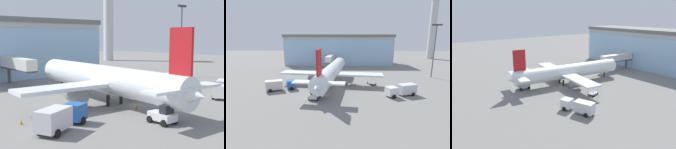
# 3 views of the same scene
# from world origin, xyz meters

# --- Properties ---
(ground) EXTENTS (240.00, 240.00, 0.00)m
(ground) POSITION_xyz_m (0.00, 0.00, 0.00)
(ground) COLOR gray
(terminal_building) EXTENTS (51.51, 14.95, 14.31)m
(terminal_building) POSITION_xyz_m (0.00, 41.72, 7.15)
(terminal_building) COLOR #B3B3B3
(terminal_building) RESTS_ON ground
(jet_bridge) EXTENTS (3.60, 13.51, 5.69)m
(jet_bridge) POSITION_xyz_m (-3.29, 27.81, 4.32)
(jet_bridge) COLOR silver
(jet_bridge) RESTS_ON ground
(control_tower) EXTENTS (7.26, 7.26, 40.08)m
(control_tower) POSITION_xyz_m (55.41, 62.82, 23.49)
(control_tower) COLOR silver
(control_tower) RESTS_ON ground
(apron_light_mast) EXTENTS (3.20, 0.40, 17.36)m
(apron_light_mast) POSITION_xyz_m (31.65, 12.68, 10.39)
(apron_light_mast) COLOR #59595E
(apron_light_mast) RESTS_ON ground
(airplane) EXTENTS (29.15, 36.24, 11.01)m
(airplane) POSITION_xyz_m (-1.45, 4.04, 3.57)
(airplane) COLOR white
(airplane) RESTS_ON ground
(catering_truck) EXTENTS (7.60, 4.73, 2.65)m
(catering_truck) POSITION_xyz_m (-14.38, -2.60, 1.47)
(catering_truck) COLOR #2659A5
(catering_truck) RESTS_ON ground
(fuel_truck) EXTENTS (7.62, 4.44, 2.65)m
(fuel_truck) POSITION_xyz_m (15.48, -6.18, 1.47)
(fuel_truck) COLOR silver
(fuel_truck) RESTS_ON ground
(baggage_cart) EXTENTS (2.33, 3.14, 1.50)m
(baggage_cart) POSITION_xyz_m (10.05, 3.27, 0.50)
(baggage_cart) COLOR gray
(baggage_cart) RESTS_ON ground
(pushback_tug) EXTENTS (2.52, 3.40, 2.30)m
(pushback_tug) POSITION_xyz_m (-4.52, -8.74, 0.97)
(pushback_tug) COLOR silver
(pushback_tug) RESTS_ON ground
(safety_cone_nose) EXTENTS (0.36, 0.36, 0.55)m
(safety_cone_nose) POSITION_xyz_m (-1.04, -1.73, 0.28)
(safety_cone_nose) COLOR orange
(safety_cone_nose) RESTS_ON ground
(safety_cone_wingtip) EXTENTS (0.36, 0.36, 0.55)m
(safety_cone_wingtip) POSITION_xyz_m (-16.38, 2.40, 0.28)
(safety_cone_wingtip) COLOR orange
(safety_cone_wingtip) RESTS_ON ground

